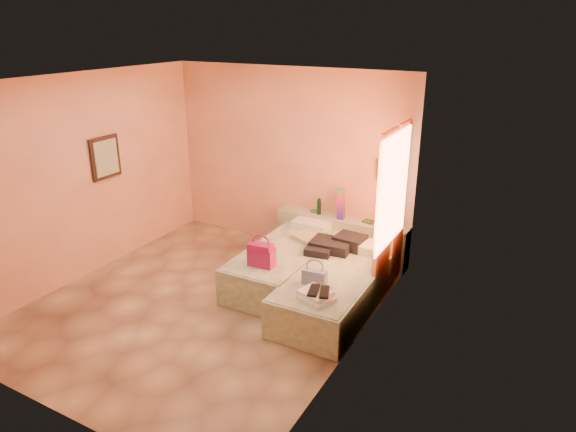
% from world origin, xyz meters
% --- Properties ---
extents(ground, '(4.50, 4.50, 0.00)m').
position_xyz_m(ground, '(0.00, 0.00, 0.00)').
color(ground, tan).
rests_on(ground, ground).
extents(room_walls, '(4.02, 4.51, 2.81)m').
position_xyz_m(room_walls, '(0.21, 0.57, 1.79)').
color(room_walls, '#FAB685').
rests_on(room_walls, ground).
extents(headboard_ledge, '(2.05, 0.30, 0.65)m').
position_xyz_m(headboard_ledge, '(0.98, 2.10, 0.33)').
color(headboard_ledge, '#ACB795').
rests_on(headboard_ledge, ground).
extents(bed_left, '(0.93, 2.01, 0.50)m').
position_xyz_m(bed_left, '(0.60, 1.05, 0.25)').
color(bed_left, beige).
rests_on(bed_left, ground).
extents(bed_right, '(0.93, 2.01, 0.50)m').
position_xyz_m(bed_right, '(1.50, 0.68, 0.25)').
color(bed_right, beige).
rests_on(bed_right, ground).
extents(water_bottle, '(0.08, 0.08, 0.24)m').
position_xyz_m(water_bottle, '(0.60, 2.09, 0.77)').
color(water_bottle, '#153A24').
rests_on(water_bottle, headboard_ledge).
extents(rainbow_box, '(0.12, 0.12, 0.46)m').
position_xyz_m(rainbow_box, '(0.97, 2.07, 0.88)').
color(rainbow_box, '#A51457').
rests_on(rainbow_box, headboard_ledge).
extents(small_dish, '(0.13, 0.13, 0.03)m').
position_xyz_m(small_dish, '(0.49, 2.14, 0.66)').
color(small_dish, '#45805C').
rests_on(small_dish, headboard_ledge).
extents(green_book, '(0.19, 0.15, 0.03)m').
position_xyz_m(green_book, '(1.39, 2.12, 0.66)').
color(green_book, '#254527').
rests_on(green_book, headboard_ledge).
extents(flower_vase, '(0.21, 0.21, 0.24)m').
position_xyz_m(flower_vase, '(1.73, 2.11, 0.77)').
color(flower_vase, white).
rests_on(flower_vase, headboard_ledge).
extents(magenta_handbag, '(0.34, 0.21, 0.31)m').
position_xyz_m(magenta_handbag, '(0.59, 0.43, 0.65)').
color(magenta_handbag, '#A51457').
rests_on(magenta_handbag, bed_left).
extents(khaki_garment, '(0.45, 0.41, 0.06)m').
position_xyz_m(khaki_garment, '(0.74, 1.42, 0.53)').
color(khaki_garment, tan).
rests_on(khaki_garment, bed_left).
extents(clothes_pile, '(0.60, 0.60, 0.17)m').
position_xyz_m(clothes_pile, '(1.22, 1.29, 0.59)').
color(clothes_pile, black).
rests_on(clothes_pile, bed_right).
extents(blue_handbag, '(0.30, 0.15, 0.19)m').
position_xyz_m(blue_handbag, '(1.40, 0.30, 0.59)').
color(blue_handbag, '#3D5893').
rests_on(blue_handbag, bed_right).
extents(towel_stack, '(0.43, 0.40, 0.10)m').
position_xyz_m(towel_stack, '(1.57, -0.02, 0.55)').
color(towel_stack, white).
rests_on(towel_stack, bed_right).
extents(sandal_pair, '(0.26, 0.31, 0.03)m').
position_xyz_m(sandal_pair, '(1.60, -0.02, 0.61)').
color(sandal_pair, black).
rests_on(sandal_pair, towel_stack).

